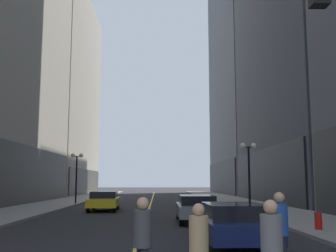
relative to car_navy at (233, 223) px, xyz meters
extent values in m
plane|color=#262628|center=(-2.98, 25.90, -0.72)|extent=(200.00, 200.00, 0.00)
cube|color=gray|center=(-11.23, 25.90, -0.65)|extent=(4.50, 78.00, 0.15)
cube|color=gray|center=(5.27, 25.90, -0.65)|extent=(4.50, 78.00, 0.15)
cube|color=#E5D64C|center=(-2.98, 25.90, -0.72)|extent=(0.16, 70.00, 0.01)
cube|color=#403C35|center=(-13.58, 25.40, 1.78)|extent=(0.50, 22.80, 5.00)
cube|color=#B7AD99|center=(-20.12, 50.90, 15.12)|extent=(13.28, 26.00, 31.68)
cube|color=#403C35|center=(-13.58, 50.90, 1.18)|extent=(0.50, 24.70, 3.80)
cube|color=black|center=(7.62, 25.40, 1.78)|extent=(0.50, 22.80, 5.00)
cube|color=#4C515B|center=(13.16, 50.90, 21.33)|extent=(11.28, 26.00, 44.10)
cube|color=black|center=(7.62, 50.90, 1.78)|extent=(0.50, 24.70, 5.00)
cube|color=#141E4C|center=(0.00, 0.07, -0.13)|extent=(2.01, 4.55, 0.55)
cube|color=black|center=(0.00, -0.16, 0.35)|extent=(1.74, 2.56, 0.50)
cylinder|color=black|center=(-0.87, 1.63, -0.40)|extent=(0.23, 0.64, 0.64)
cylinder|color=black|center=(0.82, 1.66, -0.40)|extent=(0.23, 0.64, 0.64)
cylinder|color=black|center=(-0.82, -1.53, -0.40)|extent=(0.23, 0.64, 0.64)
cylinder|color=black|center=(0.87, -1.50, -0.40)|extent=(0.23, 0.64, 0.64)
cube|color=slate|center=(-0.41, 7.78, -0.13)|extent=(1.92, 4.79, 0.55)
cube|color=black|center=(-0.42, 7.54, 0.35)|extent=(1.68, 2.69, 0.50)
cylinder|color=black|center=(-1.21, 9.46, -0.40)|extent=(0.23, 0.64, 0.64)
cylinder|color=black|center=(0.42, 9.44, -0.40)|extent=(0.23, 0.64, 0.64)
cylinder|color=black|center=(-1.25, 6.12, -0.40)|extent=(0.23, 0.64, 0.64)
cylinder|color=black|center=(0.39, 6.10, -0.40)|extent=(0.23, 0.64, 0.64)
cube|color=yellow|center=(-6.02, 15.57, -0.13)|extent=(2.08, 4.42, 0.55)
cube|color=black|center=(-6.03, 15.79, 0.35)|extent=(1.79, 2.49, 0.50)
cylinder|color=black|center=(-5.12, 14.07, -0.40)|extent=(0.24, 0.65, 0.64)
cylinder|color=black|center=(-6.83, 14.02, -0.40)|extent=(0.24, 0.65, 0.64)
cylinder|color=black|center=(-5.22, 17.12, -0.40)|extent=(0.24, 0.65, 0.64)
cylinder|color=black|center=(-6.92, 17.07, -0.40)|extent=(0.24, 0.65, 0.64)
cylinder|color=slate|center=(-0.55, -6.28, 0.44)|extent=(0.48, 0.48, 0.66)
sphere|color=tan|center=(-0.55, -6.28, 0.88)|extent=(0.22, 0.22, 0.22)
cylinder|color=#234799|center=(0.27, -3.99, 0.48)|extent=(0.46, 0.46, 0.68)
sphere|color=tan|center=(0.27, -3.99, 0.93)|extent=(0.23, 0.23, 0.23)
cylinder|color=tan|center=(-1.62, -5.57, 0.37)|extent=(0.36, 0.36, 0.62)
sphere|color=tan|center=(-1.62, -5.57, 0.79)|extent=(0.21, 0.21, 0.21)
cylinder|color=#3F3F44|center=(-2.60, -5.31, 0.44)|extent=(0.47, 0.47, 0.66)
sphere|color=tan|center=(-2.60, -5.31, 0.88)|extent=(0.23, 0.23, 0.23)
cylinder|color=black|center=(-9.38, 22.81, 1.38)|extent=(0.14, 0.14, 4.20)
cylinder|color=black|center=(-9.38, 22.81, 3.43)|extent=(0.80, 0.06, 0.06)
sphere|color=white|center=(-9.73, 22.81, 3.53)|extent=(0.36, 0.36, 0.36)
sphere|color=white|center=(-9.03, 22.81, 3.53)|extent=(0.36, 0.36, 0.36)
cylinder|color=black|center=(3.42, 12.90, 1.38)|extent=(0.14, 0.14, 4.20)
cylinder|color=black|center=(3.42, 12.90, 3.43)|extent=(0.80, 0.06, 0.06)
sphere|color=white|center=(3.07, 12.90, 3.53)|extent=(0.36, 0.36, 0.36)
sphere|color=white|center=(3.77, 12.90, 3.53)|extent=(0.36, 0.36, 0.36)
cylinder|color=red|center=(3.92, 3.25, -0.32)|extent=(0.28, 0.28, 0.80)
camera|label=1|loc=(-2.33, -12.79, 1.28)|focal=43.54mm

